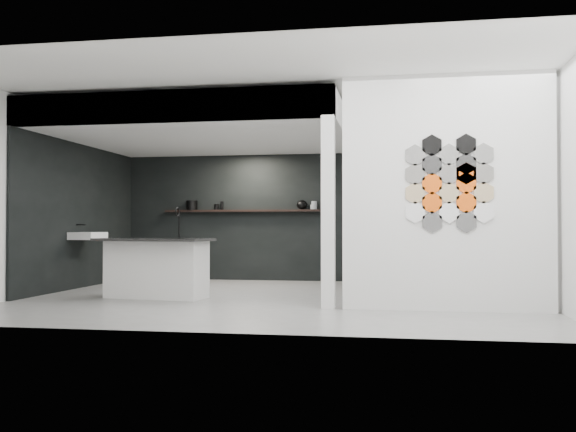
{
  "coord_description": "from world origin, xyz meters",
  "views": [
    {
      "loc": [
        1.65,
        -8.78,
        0.98
      ],
      "look_at": [
        0.1,
        0.3,
        1.15
      ],
      "focal_mm": 40.0,
      "sensor_mm": 36.0,
      "label": 1
    }
  ],
  "objects_px": {
    "partition_panel": "(446,192)",
    "glass_bowl": "(314,207)",
    "kettle": "(302,205)",
    "kitchen_island": "(156,267)",
    "stockpot": "(192,205)",
    "bottle_dark": "(222,206)",
    "glass_vase": "(314,205)",
    "wall_basin": "(88,236)",
    "utensil_cup": "(216,207)"
  },
  "relations": [
    {
      "from": "glass_bowl",
      "to": "bottle_dark",
      "type": "bearing_deg",
      "value": 180.0
    },
    {
      "from": "utensil_cup",
      "to": "glass_bowl",
      "type": "bearing_deg",
      "value": 0.0
    },
    {
      "from": "wall_basin",
      "to": "stockpot",
      "type": "distance_m",
      "value": 2.38
    },
    {
      "from": "partition_panel",
      "to": "glass_bowl",
      "type": "distance_m",
      "value": 4.39
    },
    {
      "from": "partition_panel",
      "to": "kitchen_island",
      "type": "bearing_deg",
      "value": 169.23
    },
    {
      "from": "kettle",
      "to": "glass_vase",
      "type": "height_order",
      "value": "kettle"
    },
    {
      "from": "glass_vase",
      "to": "bottle_dark",
      "type": "xyz_separation_m",
      "value": [
        -1.75,
        0.0,
        0.0
      ]
    },
    {
      "from": "stockpot",
      "to": "glass_bowl",
      "type": "distance_m",
      "value": 2.32
    },
    {
      "from": "kitchen_island",
      "to": "glass_bowl",
      "type": "xyz_separation_m",
      "value": [
        1.81,
        3.12,
        0.93
      ]
    },
    {
      "from": "partition_panel",
      "to": "bottle_dark",
      "type": "bearing_deg",
      "value": 134.69
    },
    {
      "from": "kitchen_island",
      "to": "stockpot",
      "type": "relative_size",
      "value": 7.74
    },
    {
      "from": "kettle",
      "to": "utensil_cup",
      "type": "relative_size",
      "value": 1.88
    },
    {
      "from": "kitchen_island",
      "to": "glass_vase",
      "type": "xyz_separation_m",
      "value": [
        1.82,
        3.12,
        0.96
      ]
    },
    {
      "from": "kitchen_island",
      "to": "stockpot",
      "type": "height_order",
      "value": "stockpot"
    },
    {
      "from": "bottle_dark",
      "to": "wall_basin",
      "type": "bearing_deg",
      "value": -128.47
    },
    {
      "from": "wall_basin",
      "to": "partition_panel",
      "type": "bearing_deg",
      "value": -18.23
    },
    {
      "from": "partition_panel",
      "to": "glass_bowl",
      "type": "xyz_separation_m",
      "value": [
        -2.09,
        3.87,
        -0.04
      ]
    },
    {
      "from": "bottle_dark",
      "to": "utensil_cup",
      "type": "height_order",
      "value": "bottle_dark"
    },
    {
      "from": "glass_bowl",
      "to": "glass_vase",
      "type": "relative_size",
      "value": 0.81
    },
    {
      "from": "kettle",
      "to": "wall_basin",
      "type": "bearing_deg",
      "value": -127.09
    },
    {
      "from": "stockpot",
      "to": "bottle_dark",
      "type": "bearing_deg",
      "value": 0.0
    },
    {
      "from": "wall_basin",
      "to": "kettle",
      "type": "bearing_deg",
      "value": 33.15
    },
    {
      "from": "kitchen_island",
      "to": "partition_panel",
      "type": "bearing_deg",
      "value": -2.93
    },
    {
      "from": "kettle",
      "to": "stockpot",
      "type": "bearing_deg",
      "value": -160.23
    },
    {
      "from": "wall_basin",
      "to": "bottle_dark",
      "type": "height_order",
      "value": "bottle_dark"
    },
    {
      "from": "kettle",
      "to": "glass_bowl",
      "type": "bearing_deg",
      "value": 19.77
    },
    {
      "from": "glass_bowl",
      "to": "utensil_cup",
      "type": "distance_m",
      "value": 1.84
    },
    {
      "from": "kettle",
      "to": "glass_bowl",
      "type": "distance_m",
      "value": 0.22
    },
    {
      "from": "wall_basin",
      "to": "bottle_dark",
      "type": "bearing_deg",
      "value": 51.53
    },
    {
      "from": "kitchen_island",
      "to": "bottle_dark",
      "type": "height_order",
      "value": "bottle_dark"
    },
    {
      "from": "kitchen_island",
      "to": "kettle",
      "type": "bearing_deg",
      "value": 70.8
    },
    {
      "from": "glass_bowl",
      "to": "bottle_dark",
      "type": "height_order",
      "value": "bottle_dark"
    },
    {
      "from": "stockpot",
      "to": "kettle",
      "type": "distance_m",
      "value": 2.11
    },
    {
      "from": "partition_panel",
      "to": "glass_bowl",
      "type": "bearing_deg",
      "value": 118.37
    },
    {
      "from": "bottle_dark",
      "to": "utensil_cup",
      "type": "distance_m",
      "value": 0.11
    },
    {
      "from": "stockpot",
      "to": "glass_vase",
      "type": "distance_m",
      "value": 2.34
    },
    {
      "from": "glass_vase",
      "to": "kitchen_island",
      "type": "bearing_deg",
      "value": -120.26
    },
    {
      "from": "stockpot",
      "to": "kettle",
      "type": "height_order",
      "value": "stockpot"
    },
    {
      "from": "kettle",
      "to": "glass_vase",
      "type": "bearing_deg",
      "value": 19.77
    },
    {
      "from": "stockpot",
      "to": "bottle_dark",
      "type": "distance_m",
      "value": 0.59
    },
    {
      "from": "stockpot",
      "to": "glass_vase",
      "type": "relative_size",
      "value": 1.45
    },
    {
      "from": "partition_panel",
      "to": "wall_basin",
      "type": "relative_size",
      "value": 4.67
    },
    {
      "from": "partition_panel",
      "to": "glass_vase",
      "type": "xyz_separation_m",
      "value": [
        -2.08,
        3.87,
        -0.01
      ]
    },
    {
      "from": "kitchen_island",
      "to": "stockpot",
      "type": "xyz_separation_m",
      "value": [
        -0.51,
        3.12,
        0.98
      ]
    },
    {
      "from": "kettle",
      "to": "glass_bowl",
      "type": "height_order",
      "value": "kettle"
    },
    {
      "from": "bottle_dark",
      "to": "partition_panel",
      "type": "bearing_deg",
      "value": -45.31
    },
    {
      "from": "wall_basin",
      "to": "stockpot",
      "type": "bearing_deg",
      "value": 62.97
    },
    {
      "from": "glass_bowl",
      "to": "bottle_dark",
      "type": "distance_m",
      "value": 1.74
    },
    {
      "from": "partition_panel",
      "to": "stockpot",
      "type": "distance_m",
      "value": 5.87
    },
    {
      "from": "wall_basin",
      "to": "utensil_cup",
      "type": "distance_m",
      "value": 2.63
    }
  ]
}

